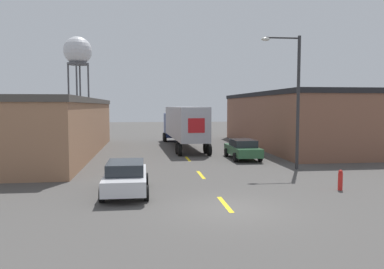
{
  "coord_description": "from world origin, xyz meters",
  "views": [
    {
      "loc": [
        -3.26,
        -14.01,
        4.04
      ],
      "look_at": [
        -0.12,
        10.62,
        2.14
      ],
      "focal_mm": 35.0,
      "sensor_mm": 36.0,
      "label": 1
    }
  ],
  "objects_px": {
    "parked_car_right_mid": "(243,149)",
    "street_lamp": "(294,93)",
    "parked_car_left_near": "(126,177)",
    "water_tower": "(78,53)",
    "fire_hydrant": "(340,180)",
    "semi_truck": "(183,123)"
  },
  "relations": [
    {
      "from": "parked_car_right_mid",
      "to": "street_lamp",
      "type": "relative_size",
      "value": 0.56
    },
    {
      "from": "parked_car_left_near",
      "to": "street_lamp",
      "type": "relative_size",
      "value": 0.56
    },
    {
      "from": "parked_car_left_near",
      "to": "water_tower",
      "type": "bearing_deg",
      "value": 101.94
    },
    {
      "from": "water_tower",
      "to": "fire_hydrant",
      "type": "xyz_separation_m",
      "value": [
        20.08,
        -47.42,
        -12.25
      ]
    },
    {
      "from": "semi_truck",
      "to": "parked_car_right_mid",
      "type": "bearing_deg",
      "value": -69.66
    },
    {
      "from": "semi_truck",
      "to": "street_lamp",
      "type": "relative_size",
      "value": 1.8
    },
    {
      "from": "parked_car_right_mid",
      "to": "parked_car_left_near",
      "type": "relative_size",
      "value": 1.0
    },
    {
      "from": "water_tower",
      "to": "fire_hydrant",
      "type": "relative_size",
      "value": 15.52
    },
    {
      "from": "water_tower",
      "to": "street_lamp",
      "type": "distance_m",
      "value": 46.75
    },
    {
      "from": "parked_car_right_mid",
      "to": "parked_car_left_near",
      "type": "bearing_deg",
      "value": -128.8
    },
    {
      "from": "semi_truck",
      "to": "fire_hydrant",
      "type": "distance_m",
      "value": 20.46
    },
    {
      "from": "parked_car_right_mid",
      "to": "water_tower",
      "type": "bearing_deg",
      "value": 116.44
    },
    {
      "from": "parked_car_right_mid",
      "to": "parked_car_left_near",
      "type": "distance_m",
      "value": 13.19
    },
    {
      "from": "water_tower",
      "to": "fire_hydrant",
      "type": "distance_m",
      "value": 52.93
    },
    {
      "from": "water_tower",
      "to": "fire_hydrant",
      "type": "height_order",
      "value": "water_tower"
    },
    {
      "from": "street_lamp",
      "to": "parked_car_left_near",
      "type": "bearing_deg",
      "value": -152.28
    },
    {
      "from": "street_lamp",
      "to": "fire_hydrant",
      "type": "bearing_deg",
      "value": -90.43
    },
    {
      "from": "parked_car_right_mid",
      "to": "parked_car_left_near",
      "type": "height_order",
      "value": "same"
    },
    {
      "from": "parked_car_left_near",
      "to": "semi_truck",
      "type": "bearing_deg",
      "value": 76.4
    },
    {
      "from": "semi_truck",
      "to": "fire_hydrant",
      "type": "bearing_deg",
      "value": -76.57
    },
    {
      "from": "parked_car_left_near",
      "to": "fire_hydrant",
      "type": "bearing_deg",
      "value": -3.32
    },
    {
      "from": "semi_truck",
      "to": "water_tower",
      "type": "height_order",
      "value": "water_tower"
    }
  ]
}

